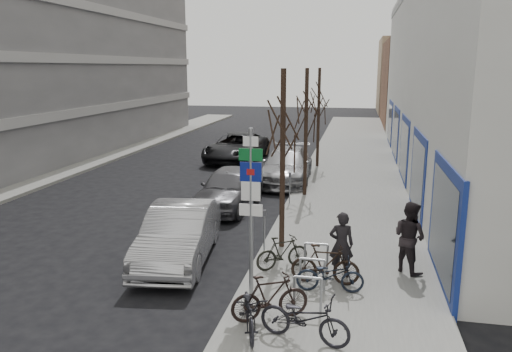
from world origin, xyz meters
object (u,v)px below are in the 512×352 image
at_px(pedestrian_near, 341,245).
at_px(parked_car_mid, 229,188).
at_px(pedestrian_far, 409,236).
at_px(tree_mid, 306,102).
at_px(bike_near_left, 250,307).
at_px(bike_mid_inner, 282,252).
at_px(tree_near, 283,117).
at_px(bike_mid_curb, 330,272).
at_px(parked_car_front, 179,234).
at_px(parked_car_back, 287,166).
at_px(tree_far, 319,94).
at_px(bike_far_curb, 305,314).
at_px(bike_rack, 312,271).
at_px(meter_front, 264,226).
at_px(highway_sign_pole, 251,203).
at_px(lane_car, 237,147).
at_px(bike_far_inner, 325,264).
at_px(meter_back, 304,160).
at_px(bike_near_right, 270,297).
at_px(meter_mid, 290,185).

bearing_deg(pedestrian_near, parked_car_mid, -60.00).
xyz_separation_m(parked_car_mid, pedestrian_far, (6.41, -5.55, 0.31)).
bearing_deg(tree_mid, bike_near_left, -89.42).
bearing_deg(bike_mid_inner, tree_near, -25.37).
height_order(bike_mid_curb, parked_car_front, parked_car_front).
bearing_deg(pedestrian_far, tree_mid, -20.02).
xyz_separation_m(parked_car_back, pedestrian_near, (3.05, -11.26, 0.21)).
xyz_separation_m(tree_far, parked_car_back, (-1.20, -3.66, -3.28)).
distance_m(bike_far_curb, pedestrian_far, 4.71).
bearing_deg(tree_near, bike_rack, -67.52).
distance_m(tree_mid, tree_far, 6.50).
relative_size(meter_front, parked_car_back, 0.22).
height_order(tree_near, parked_car_mid, tree_near).
relative_size(tree_mid, bike_far_curb, 2.90).
relative_size(highway_sign_pole, bike_mid_inner, 2.70).
height_order(tree_near, lane_car, tree_near).
bearing_deg(bike_far_inner, meter_back, 7.75).
height_order(tree_near, tree_mid, same).
distance_m(bike_rack, tree_mid, 10.08).
distance_m(tree_mid, bike_near_right, 11.59).
distance_m(highway_sign_pole, tree_far, 16.59).
height_order(bike_near_left, pedestrian_near, pedestrian_near).
xyz_separation_m(tree_near, bike_mid_curb, (1.63, -2.89, -3.45)).
xyz_separation_m(bike_mid_curb, pedestrian_far, (1.98, 1.69, 0.48)).
distance_m(bike_near_left, lane_car, 20.14).
bearing_deg(highway_sign_pole, bike_far_inner, 31.71).
bearing_deg(lane_car, pedestrian_near, -62.13).
bearing_deg(parked_car_mid, meter_mid, 18.59).
height_order(bike_near_left, bike_mid_curb, bike_near_left).
distance_m(bike_far_inner, parked_car_front, 4.43).
xyz_separation_m(meter_back, pedestrian_near, (2.30, -12.42, 0.11)).
distance_m(tree_near, bike_far_inner, 4.48).
xyz_separation_m(bike_rack, bike_far_inner, (0.29, 0.43, 0.02)).
bearing_deg(tree_far, bike_far_curb, -86.02).
bearing_deg(tree_near, pedestrian_near, -45.99).
xyz_separation_m(bike_mid_curb, bike_far_curb, (-0.36, -2.38, 0.07)).
bearing_deg(pedestrian_far, parked_car_mid, 4.00).
bearing_deg(bike_far_inner, bike_mid_curb, -161.49).
distance_m(meter_back, bike_far_inner, 13.12).
relative_size(meter_front, bike_near_left, 0.73).
height_order(highway_sign_pole, bike_mid_inner, highway_sign_pole).
bearing_deg(bike_near_left, parked_car_mid, 89.57).
distance_m(bike_rack, parked_car_back, 12.47).
bearing_deg(pedestrian_far, meter_front, 35.01).
distance_m(bike_mid_curb, pedestrian_far, 2.64).
distance_m(meter_front, bike_near_left, 4.67).
bearing_deg(bike_near_right, parked_car_back, -20.03).
height_order(tree_mid, bike_near_left, tree_mid).
distance_m(meter_front, parked_car_back, 9.87).
relative_size(bike_near_right, pedestrian_near, 1.00).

